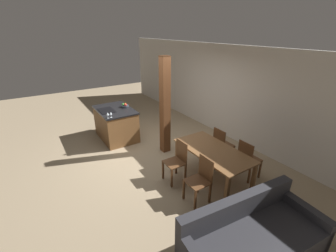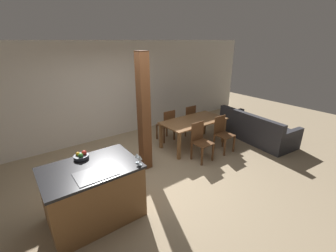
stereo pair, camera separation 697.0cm
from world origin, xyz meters
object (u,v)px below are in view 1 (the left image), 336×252
wine_glass_middle (111,113)px  dining_chair_far_right (248,159)px  dining_chair_near_right (200,179)px  timber_post (165,107)px  dining_table (213,154)px  fruit_bowl (125,105)px  dining_chair_near_left (177,160)px  couch (253,241)px  dining_chair_far_left (222,145)px  wine_glass_near (108,114)px  kitchen_island (116,124)px

wine_glass_middle → dining_chair_far_right: 3.54m
dining_chair_near_right → timber_post: bearing=167.0°
dining_table → fruit_bowl: bearing=-167.1°
dining_table → timber_post: bearing=-172.9°
dining_chair_near_left → timber_post: 1.53m
wine_glass_middle → dining_table: bearing=29.0°
wine_glass_middle → timber_post: timber_post is taller
fruit_bowl → couch: 4.87m
dining_chair_far_right → dining_chair_far_left: bearing=0.0°
dining_table → couch: size_ratio=0.79×
fruit_bowl → couch: fruit_bowl is taller
wine_glass_middle → couch: (4.17, 0.58, -0.78)m
dining_chair_near_right → dining_chair_far_right: (0.00, 1.33, 0.00)m
wine_glass_near → dining_chair_far_left: wine_glass_near is taller
couch → wine_glass_near: bearing=104.9°
dining_chair_near_left → timber_post: bearing=159.4°
wine_glass_near → timber_post: bearing=56.4°
dining_chair_near_left → dining_chair_far_right: bearing=59.7°
wine_glass_middle → dining_table: size_ratio=0.09×
kitchen_island → dining_chair_far_right: 3.87m
kitchen_island → fruit_bowl: bearing=93.6°
dining_chair_near_right → dining_chair_far_left: size_ratio=1.00×
kitchen_island → dining_chair_near_left: kitchen_island is taller
fruit_bowl → couch: (4.81, -0.07, -0.70)m
dining_chair_far_left → dining_table: bearing=120.3°
wine_glass_near → couch: size_ratio=0.07×
dining_chair_far_left → dining_chair_far_right: bearing=-180.0°
dining_chair_far_right → wine_glass_near: bearing=36.6°
dining_chair_far_left → kitchen_island: bearing=32.4°
fruit_bowl → wine_glass_middle: 0.92m
kitchen_island → dining_chair_near_left: size_ratio=1.54×
dining_chair_near_right → couch: dining_chair_near_right is taller
wine_glass_near → timber_post: 1.51m
dining_chair_near_left → dining_table: bearing=59.7°
dining_chair_near_right → timber_post: 2.21m
dining_chair_near_right → couch: 1.34m
dining_chair_far_left → timber_post: (-1.24, -0.87, 0.78)m
couch → timber_post: 3.53m
dining_chair_far_right → fruit_bowl: bearing=21.5°
dining_chair_near_right → couch: (1.32, -0.12, -0.20)m
wine_glass_middle → timber_post: bearing=54.5°
wine_glass_near → dining_chair_far_right: wine_glass_near is taller
wine_glass_middle → couch: 4.28m
dining_chair_near_left → dining_chair_near_right: bearing=0.0°
dining_chair_far_right → timber_post: size_ratio=0.36×
dining_chair_near_right → couch: size_ratio=0.42×
dining_chair_near_right → couch: bearing=-5.1°
dining_chair_near_left → dining_chair_far_right: same height
kitchen_island → dining_chair_near_left: (2.69, 0.38, 0.01)m
dining_chair_near_right → dining_chair_far_left: 1.55m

